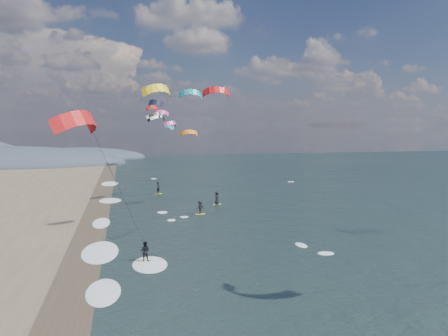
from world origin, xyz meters
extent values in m
plane|color=black|center=(0.00, 0.00, 0.00)|extent=(260.00, 260.00, 0.00)
cube|color=#382D23|center=(-12.00, 10.00, 0.00)|extent=(3.00, 240.00, 0.00)
ellipsoid|color=#3D4756|center=(-22.00, 120.00, 0.00)|extent=(40.00, 18.00, 7.00)
cube|color=#BED826|center=(-7.27, 11.62, 0.03)|extent=(1.19, 0.37, 0.06)
imported|color=black|center=(-7.27, 11.62, 0.81)|extent=(0.87, 0.76, 1.52)
ellipsoid|color=white|center=(-6.97, 10.82, 0.00)|extent=(2.60, 4.20, 0.12)
cylinder|color=black|center=(-9.02, 8.62, 6.06)|extent=(0.02, 0.02, 11.79)
cube|color=#BED826|center=(-0.14, 28.19, 0.03)|extent=(1.10, 0.35, 0.05)
imported|color=black|center=(-0.14, 28.19, 0.82)|extent=(1.15, 0.98, 1.54)
cube|color=#BED826|center=(3.10, 33.98, 0.03)|extent=(1.10, 0.35, 0.05)
imported|color=black|center=(3.10, 33.98, 0.87)|extent=(0.81, 0.95, 1.64)
cube|color=#BED826|center=(-3.70, 44.59, 0.03)|extent=(1.10, 0.35, 0.05)
imported|color=black|center=(-3.70, 44.59, 0.95)|extent=(0.70, 0.79, 1.80)
ellipsoid|color=white|center=(-10.80, 6.00, 0.00)|extent=(2.40, 5.40, 0.11)
ellipsoid|color=white|center=(-10.80, 15.00, 0.00)|extent=(2.40, 5.40, 0.11)
ellipsoid|color=white|center=(-10.80, 26.00, 0.00)|extent=(2.40, 5.40, 0.11)
ellipsoid|color=white|center=(-10.80, 40.00, 0.00)|extent=(2.40, 5.40, 0.11)
ellipsoid|color=white|center=(-10.80, 58.00, 0.00)|extent=(2.40, 5.40, 0.11)
camera|label=1|loc=(-8.68, -21.34, 10.37)|focal=35.00mm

